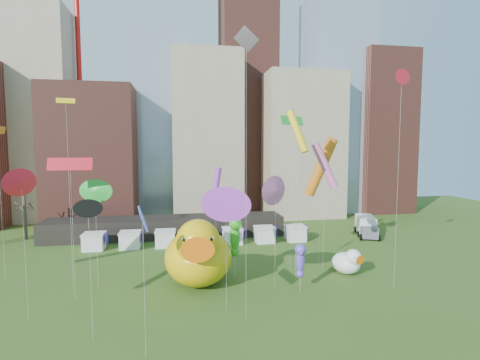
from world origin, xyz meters
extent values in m
cube|color=gray|center=(-30.00, 62.00, 21.00)|extent=(14.00, 12.00, 42.00)
cube|color=brown|center=(-18.00, 56.00, 13.00)|extent=(16.00, 14.00, 26.00)
cube|color=#8C9EB2|center=(-6.00, 64.00, 27.50)|extent=(12.00, 12.00, 55.00)
cube|color=gray|center=(4.00, 60.00, 17.00)|extent=(14.00, 14.00, 34.00)
cube|color=brown|center=(14.00, 66.00, 34.00)|extent=(12.00, 12.00, 68.00)
cube|color=gray|center=(24.00, 58.00, 15.00)|extent=(16.00, 14.00, 30.00)
cube|color=#8C9EB2|center=(34.00, 62.00, 24.00)|extent=(14.00, 12.00, 48.00)
cube|color=brown|center=(44.00, 60.00, 18.00)|extent=(12.00, 12.00, 36.00)
cylinder|color=red|center=(-22.00, 64.00, 38.00)|extent=(1.00, 1.00, 76.00)
cylinder|color=red|center=(30.00, 64.00, 38.00)|extent=(1.00, 1.00, 76.00)
cube|color=black|center=(-4.00, 42.00, 1.60)|extent=(38.00, 6.00, 3.20)
cube|color=white|center=(-14.00, 36.00, 1.10)|extent=(2.80, 2.80, 2.20)
cube|color=red|center=(-12.20, 36.00, 1.60)|extent=(0.08, 1.40, 1.60)
cube|color=white|center=(-9.00, 36.00, 1.10)|extent=(2.80, 2.80, 2.20)
cube|color=red|center=(-7.20, 36.00, 1.60)|extent=(0.08, 1.40, 1.60)
cube|color=white|center=(-4.00, 36.00, 1.10)|extent=(2.80, 2.80, 2.20)
cube|color=red|center=(-2.20, 36.00, 1.60)|extent=(0.08, 1.40, 1.60)
cube|color=white|center=(1.00, 36.00, 1.10)|extent=(2.80, 2.80, 2.20)
cube|color=red|center=(2.80, 36.00, 1.60)|extent=(0.08, 1.40, 1.60)
cube|color=white|center=(6.00, 36.00, 1.10)|extent=(2.80, 2.80, 2.20)
cube|color=red|center=(7.80, 36.00, 1.60)|extent=(0.08, 1.40, 1.60)
cube|color=white|center=(11.00, 36.00, 1.10)|extent=(2.80, 2.80, 2.20)
cube|color=red|center=(12.80, 36.00, 1.60)|extent=(0.08, 1.40, 1.60)
cube|color=white|center=(16.00, 36.00, 1.10)|extent=(2.80, 2.80, 2.20)
cube|color=red|center=(17.80, 36.00, 1.60)|extent=(0.08, 1.40, 1.60)
cylinder|color=#382B21|center=(-26.00, 44.00, 3.75)|extent=(0.44, 0.44, 7.50)
ellipsoid|color=#E4B50B|center=(0.00, 20.28, 2.93)|extent=(7.61, 8.77, 5.87)
ellipsoid|color=#E4B50B|center=(0.21, 23.52, 2.78)|extent=(2.04, 1.63, 2.38)
sphere|color=#E4B50B|center=(-0.16, 17.67, 5.29)|extent=(4.68, 4.68, 4.41)
cone|color=orange|center=(-0.28, 15.80, 5.15)|extent=(2.55, 2.13, 2.43)
sphere|color=white|center=(-1.45, 16.53, 5.88)|extent=(0.79, 0.79, 0.79)
sphere|color=white|center=(0.97, 16.38, 5.88)|extent=(0.79, 0.79, 0.79)
sphere|color=black|center=(-1.47, 16.16, 5.88)|extent=(0.40, 0.40, 0.40)
sphere|color=black|center=(0.95, 16.00, 5.88)|extent=(0.40, 0.40, 0.40)
ellipsoid|color=white|center=(16.99, 20.72, 1.21)|extent=(3.92, 4.23, 2.43)
ellipsoid|color=white|center=(16.54, 21.98, 1.15)|extent=(0.97, 0.86, 0.98)
sphere|color=white|center=(17.35, 19.70, 2.19)|extent=(2.33, 2.33, 1.82)
cone|color=orange|center=(17.61, 18.96, 2.13)|extent=(1.22, 1.11, 1.00)
sphere|color=white|center=(17.04, 19.06, 2.43)|extent=(0.33, 0.33, 0.33)
sphere|color=white|center=(17.99, 19.39, 2.43)|extent=(0.33, 0.33, 0.33)
sphere|color=black|center=(17.09, 18.91, 2.43)|extent=(0.16, 0.16, 0.16)
sphere|color=black|center=(18.04, 19.24, 2.43)|extent=(0.16, 0.16, 0.16)
cylinder|color=silver|center=(4.12, 21.55, 2.29)|extent=(0.03, 0.03, 4.59)
ellipsoid|color=green|center=(4.12, 21.55, 4.59)|extent=(1.34, 1.19, 2.90)
sphere|color=green|center=(4.12, 21.40, 6.14)|extent=(1.80, 1.80, 1.48)
cone|color=green|center=(4.12, 20.73, 6.07)|extent=(0.73, 1.03, 0.52)
sphere|color=green|center=(4.12, 21.60, 2.92)|extent=(1.04, 1.04, 1.04)
cylinder|color=silver|center=(9.96, 16.47, 1.58)|extent=(0.03, 0.03, 3.15)
ellipsoid|color=#6045CF|center=(9.96, 16.47, 3.15)|extent=(1.07, 0.96, 2.27)
sphere|color=#6045CF|center=(9.96, 16.32, 4.37)|extent=(1.45, 1.45, 1.16)
cone|color=#6045CF|center=(9.96, 15.79, 4.32)|extent=(0.60, 0.81, 0.41)
sphere|color=#6045CF|center=(9.96, 16.52, 1.85)|extent=(0.81, 0.81, 0.81)
cube|color=silver|center=(28.86, 37.87, 1.71)|extent=(4.30, 6.07, 2.75)
cube|color=#595960|center=(27.70, 34.54, 1.16)|extent=(3.04, 2.70, 1.76)
cylinder|color=black|center=(26.91, 36.45, 0.50)|extent=(0.58, 1.03, 0.99)
cylinder|color=black|center=(29.51, 35.55, 0.50)|extent=(0.58, 1.03, 0.99)
cylinder|color=black|center=(28.13, 39.99, 0.50)|extent=(0.58, 1.03, 0.99)
cylinder|color=black|center=(30.73, 39.08, 0.50)|extent=(0.58, 1.03, 0.99)
cylinder|color=silver|center=(19.99, 15.91, 10.74)|extent=(0.02, 0.02, 21.48)
cone|color=red|center=(19.99, 15.91, 21.48)|extent=(1.50, 0.76, 1.54)
cylinder|color=silver|center=(7.76, 17.99, 5.08)|extent=(0.02, 0.02, 10.15)
cone|color=pink|center=(7.76, 17.99, 10.15)|extent=(2.44, 2.37, 3.02)
cylinder|color=silver|center=(3.50, 11.64, 11.54)|extent=(0.02, 0.02, 23.07)
cube|color=black|center=(3.50, 11.64, 23.07)|extent=(1.93, 0.99, 2.14)
cylinder|color=silver|center=(11.06, 23.14, 8.82)|extent=(0.02, 0.02, 17.64)
cube|color=green|center=(11.06, 23.14, 17.64)|extent=(3.25, 1.96, 1.04)
cylinder|color=silver|center=(10.55, 19.70, 8.12)|extent=(0.02, 0.02, 16.23)
cylinder|color=yellow|center=(10.55, 19.70, 16.23)|extent=(2.31, 2.70, 4.72)
cylinder|color=silver|center=(-4.36, 7.21, 4.90)|extent=(0.02, 0.02, 9.79)
cube|color=blue|center=(-4.36, 7.21, 9.79)|extent=(1.02, 3.74, 1.13)
cylinder|color=silver|center=(15.68, 25.57, 6.02)|extent=(0.02, 0.02, 12.04)
cylinder|color=orange|center=(15.68, 25.57, 12.04)|extent=(3.67, 4.35, 7.57)
cylinder|color=silver|center=(2.11, 13.71, 4.78)|extent=(0.02, 0.02, 9.56)
cone|color=purple|center=(2.11, 13.71, 9.56)|extent=(2.97, 1.63, 3.09)
cylinder|color=silver|center=(-14.72, 14.82, 5.82)|extent=(0.02, 0.02, 11.63)
cone|color=red|center=(-14.72, 14.82, 11.63)|extent=(1.23, 2.21, 2.30)
cylinder|color=silver|center=(-8.52, 10.33, 5.02)|extent=(0.02, 0.02, 10.04)
cone|color=black|center=(-8.52, 10.33, 10.04)|extent=(1.38, 0.37, 1.37)
cylinder|color=silver|center=(-10.24, 20.59, 5.07)|extent=(0.02, 0.02, 10.14)
cone|color=green|center=(-10.24, 20.59, 10.14)|extent=(2.34, 0.94, 2.36)
cylinder|color=silver|center=(-12.49, 20.02, 9.48)|extent=(0.02, 0.02, 18.95)
cube|color=yellow|center=(-12.49, 20.02, 18.95)|extent=(1.68, 0.55, 0.53)
cylinder|color=silver|center=(-20.62, 24.46, 8.17)|extent=(0.02, 0.02, 16.34)
cylinder|color=silver|center=(2.39, 25.11, 5.00)|extent=(0.02, 0.02, 10.00)
cylinder|color=purple|center=(2.39, 25.11, 10.00)|extent=(1.89, 2.64, 4.41)
cylinder|color=silver|center=(-11.84, 18.26, 6.48)|extent=(0.02, 0.02, 12.96)
cube|color=red|center=(-11.84, 18.26, 12.96)|extent=(3.94, 0.57, 1.20)
cylinder|color=silver|center=(14.83, 22.26, 6.20)|extent=(0.02, 0.02, 12.41)
cylinder|color=pink|center=(14.83, 22.26, 12.41)|extent=(3.37, 1.60, 5.52)
camera|label=1|loc=(-1.96, -17.27, 14.41)|focal=27.00mm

